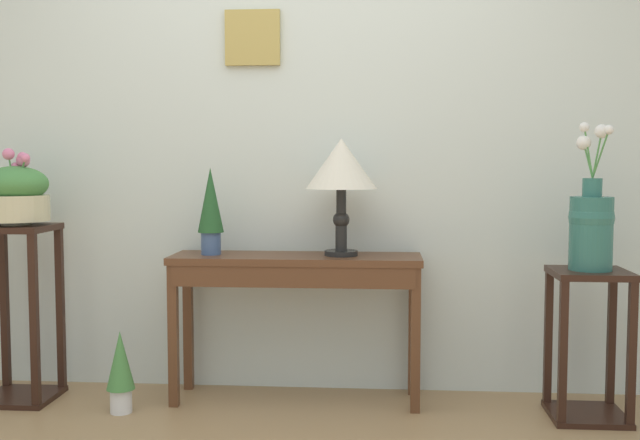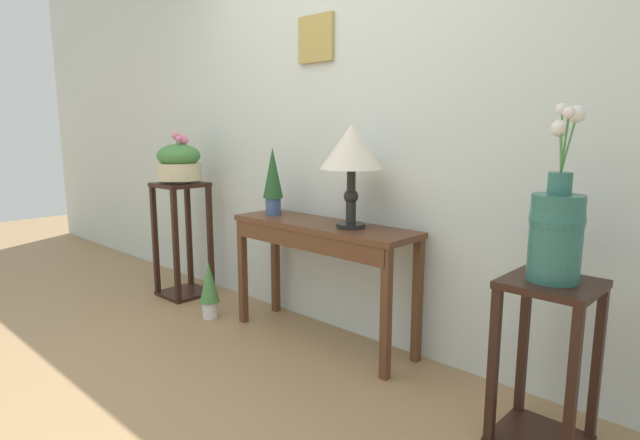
% 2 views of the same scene
% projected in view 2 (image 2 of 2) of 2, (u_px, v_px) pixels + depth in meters
% --- Properties ---
extents(ground_plane, '(12.00, 12.00, 0.01)m').
position_uv_depth(ground_plane, '(123.00, 422.00, 2.26)').
color(ground_plane, '#9E7A51').
extents(back_wall_with_art, '(9.00, 0.13, 2.80)m').
position_uv_depth(back_wall_with_art, '(349.00, 108.00, 3.11)').
color(back_wall_with_art, silver).
rests_on(back_wall_with_art, ground).
extents(console_table, '(1.23, 0.35, 0.73)m').
position_uv_depth(console_table, '(319.00, 242.00, 3.02)').
color(console_table, '#56331E').
rests_on(console_table, ground).
extents(table_lamp, '(0.35, 0.35, 0.57)m').
position_uv_depth(table_lamp, '(352.00, 151.00, 2.79)').
color(table_lamp, black).
rests_on(table_lamp, console_table).
extents(potted_plant_on_console, '(0.13, 0.13, 0.43)m').
position_uv_depth(potted_plant_on_console, '(273.00, 179.00, 3.26)').
color(potted_plant_on_console, '#3D5684').
rests_on(potted_plant_on_console, console_table).
extents(pedestal_stand_left, '(0.34, 0.34, 0.88)m').
position_uv_depth(pedestal_stand_left, '(183.00, 240.00, 3.93)').
color(pedestal_stand_left, black).
rests_on(pedestal_stand_left, ground).
extents(planter_bowl_wide_left, '(0.32, 0.32, 0.38)m').
position_uv_depth(planter_bowl_wide_left, '(179.00, 162.00, 3.82)').
color(planter_bowl_wide_left, beige).
rests_on(planter_bowl_wide_left, pedestal_stand_left).
extents(pedestal_stand_right, '(0.34, 0.34, 0.69)m').
position_uv_depth(pedestal_stand_right, '(545.00, 364.00, 2.05)').
color(pedestal_stand_right, black).
rests_on(pedestal_stand_right, ground).
extents(flower_vase_tall_right, '(0.20, 0.21, 0.68)m').
position_uv_depth(flower_vase_tall_right, '(557.00, 226.00, 1.95)').
color(flower_vase_tall_right, '#2D665B').
rests_on(flower_vase_tall_right, pedestal_stand_right).
extents(potted_plant_floor, '(0.13, 0.13, 0.39)m').
position_uv_depth(potted_plant_floor, '(209.00, 288.00, 3.47)').
color(potted_plant_floor, silver).
rests_on(potted_plant_floor, ground).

